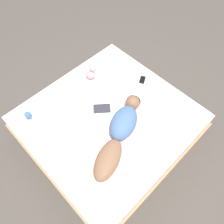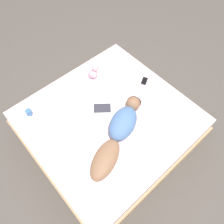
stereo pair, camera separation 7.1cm
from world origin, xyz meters
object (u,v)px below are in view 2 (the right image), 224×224
(open_magazine, at_px, (102,102))
(cell_phone, at_px, (144,81))
(coffee_mug, at_px, (29,112))
(person, at_px, (119,131))

(open_magazine, xyz_separation_m, cell_phone, (0.12, 0.69, 0.00))
(coffee_mug, bearing_deg, open_magazine, 59.78)
(open_magazine, bearing_deg, person, 22.35)
(open_magazine, xyz_separation_m, coffee_mug, (-0.48, -0.82, 0.03))
(cell_phone, bearing_deg, open_magazine, -129.15)
(coffee_mug, height_order, cell_phone, coffee_mug)
(open_magazine, relative_size, coffee_mug, 4.90)
(person, relative_size, cell_phone, 7.52)
(person, relative_size, open_magazine, 2.19)
(open_magazine, height_order, coffee_mug, coffee_mug)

